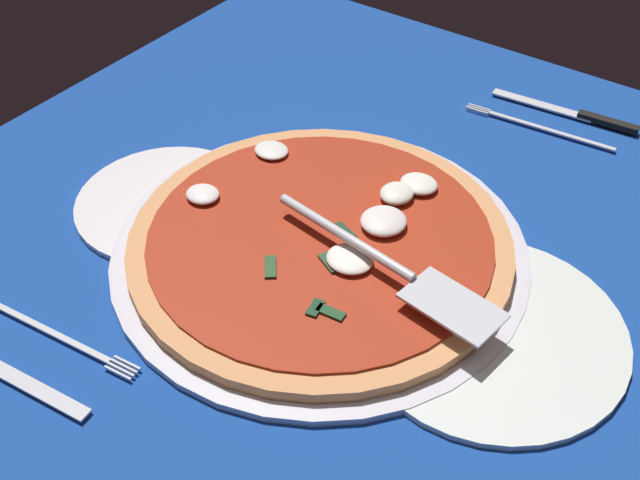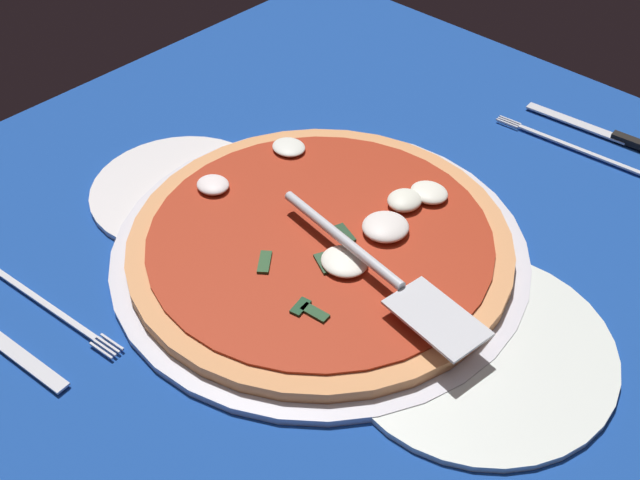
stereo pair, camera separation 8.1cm
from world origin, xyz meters
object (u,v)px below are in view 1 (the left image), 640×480
(dinner_plate_left, at_px, (490,332))
(pizza_server, at_px, (391,266))
(dinner_plate_right, at_px, (168,203))
(pizza, at_px, (322,240))
(place_setting_near, at_px, (558,123))
(place_setting_far, at_px, (19,351))

(dinner_plate_left, bearing_deg, pizza_server, 7.47)
(dinner_plate_right, relative_size, pizza, 0.52)
(dinner_plate_left, bearing_deg, dinner_plate_right, 5.44)
(dinner_plate_right, distance_m, pizza_server, 0.28)
(pizza, height_order, pizza_server, pizza_server)
(pizza_server, bearing_deg, place_setting_near, 95.59)
(pizza_server, xyz_separation_m, place_setting_near, (-0.02, -0.38, -0.04))
(dinner_plate_right, height_order, pizza, pizza)
(dinner_plate_left, height_order, dinner_plate_right, same)
(place_setting_far, bearing_deg, pizza_server, 41.12)
(pizza, height_order, place_setting_near, pizza)
(place_setting_far, bearing_deg, dinner_plate_left, 32.38)
(dinner_plate_left, xyz_separation_m, pizza_server, (0.10, 0.01, 0.04))
(dinner_plate_left, xyz_separation_m, dinner_plate_right, (0.38, 0.04, 0.00))
(dinner_plate_right, xyz_separation_m, pizza_server, (-0.28, -0.02, 0.04))
(dinner_plate_left, relative_size, place_setting_far, 1.23)
(pizza_server, relative_size, place_setting_near, 1.31)
(place_setting_near, bearing_deg, pizza_server, 82.98)
(dinner_plate_left, bearing_deg, place_setting_near, -76.72)
(dinner_plate_right, distance_m, pizza, 0.19)
(pizza, bearing_deg, dinner_plate_left, 179.84)
(place_setting_near, bearing_deg, dinner_plate_left, 98.63)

